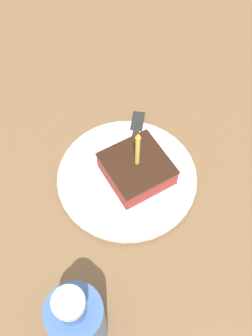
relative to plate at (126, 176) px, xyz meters
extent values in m
cube|color=brown|center=(0.00, -0.01, -0.03)|extent=(2.40, 2.40, 0.04)
cylinder|color=white|center=(0.00, 0.00, 0.00)|extent=(0.24, 0.24, 0.02)
cylinder|color=white|center=(0.00, 0.00, 0.00)|extent=(0.26, 0.26, 0.01)
cube|color=#99332D|center=(0.01, 0.02, 0.03)|extent=(0.11, 0.11, 0.04)
cube|color=black|center=(0.01, 0.02, 0.05)|extent=(0.11, 0.11, 0.01)
cylinder|color=#EAD84C|center=(0.01, 0.02, 0.09)|extent=(0.01, 0.01, 0.07)
cone|color=yellow|center=(0.01, 0.02, 0.13)|extent=(0.01, 0.01, 0.01)
cube|color=#262626|center=(-0.02, 0.02, 0.01)|extent=(0.13, 0.11, 0.00)
cube|color=#262626|center=(-0.09, 0.08, 0.01)|extent=(0.05, 0.05, 0.00)
cylinder|color=#3F66A5|center=(0.20, -0.19, 0.06)|extent=(0.08, 0.08, 0.13)
cylinder|color=#3F66A5|center=(0.20, -0.19, 0.14)|extent=(0.03, 0.03, 0.04)
cylinder|color=white|center=(0.20, -0.19, 0.17)|extent=(0.04, 0.04, 0.01)
camera|label=1|loc=(0.32, -0.19, 0.63)|focal=42.00mm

